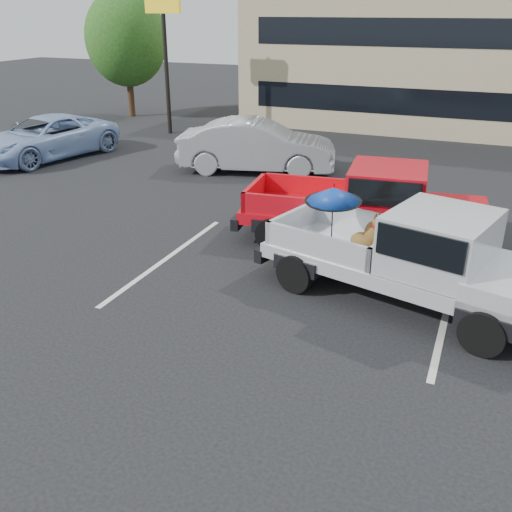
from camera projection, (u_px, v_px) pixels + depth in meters
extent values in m
plane|color=black|center=(257.00, 328.00, 9.94)|extent=(90.00, 90.00, 0.00)
cube|color=silver|center=(167.00, 258.00, 12.69)|extent=(0.12, 5.00, 0.01)
cube|color=silver|center=(447.00, 308.00, 10.57)|extent=(0.12, 5.00, 0.01)
cube|color=tan|center=(476.00, 58.00, 25.79)|extent=(20.00, 8.00, 6.00)
cube|color=black|center=(464.00, 105.00, 23.02)|extent=(18.00, 0.08, 1.10)
cube|color=black|center=(474.00, 34.00, 21.94)|extent=(18.00, 0.08, 1.10)
cylinder|color=black|center=(166.00, 62.00, 24.11)|extent=(0.18, 0.18, 6.00)
cube|color=yellow|center=(162.00, 0.00, 23.15)|extent=(1.60, 0.18, 1.00)
cylinder|color=#332114|center=(131.00, 92.00, 28.78)|extent=(0.32, 0.32, 2.42)
ellipsoid|color=#1E4B15|center=(126.00, 38.00, 27.76)|extent=(3.96, 3.96, 4.55)
cylinder|color=black|center=(296.00, 273.00, 11.09)|extent=(0.81, 0.47, 0.76)
cylinder|color=black|center=(343.00, 245.00, 12.42)|extent=(0.81, 0.47, 0.76)
cylinder|color=black|center=(483.00, 333.00, 9.06)|extent=(0.81, 0.47, 0.76)
cube|color=silver|center=(406.00, 269.00, 10.59)|extent=(5.70, 3.27, 0.28)
cube|color=black|center=(285.00, 243.00, 12.21)|extent=(0.69, 1.94, 0.28)
cube|color=silver|center=(440.00, 242.00, 10.01)|extent=(2.07, 2.21, 1.05)
cube|color=black|center=(441.00, 231.00, 9.93)|extent=(1.96, 2.27, 0.55)
cube|color=black|center=(339.00, 247.00, 11.39)|extent=(2.70, 2.38, 0.10)
cube|color=silver|center=(361.00, 221.00, 11.89)|extent=(2.25, 0.70, 0.50)
cube|color=silver|center=(316.00, 247.00, 10.64)|extent=(2.25, 0.70, 0.50)
cube|color=silver|center=(294.00, 221.00, 11.88)|extent=(0.58, 1.80, 0.50)
cube|color=silver|center=(391.00, 246.00, 10.65)|extent=(0.58, 1.80, 0.50)
ellipsoid|color=brown|center=(363.00, 241.00, 11.11)|extent=(0.60, 0.54, 0.34)
cylinder|color=brown|center=(374.00, 247.00, 10.91)|extent=(0.07, 0.07, 0.25)
cylinder|color=brown|center=(378.00, 245.00, 11.03)|extent=(0.07, 0.07, 0.25)
ellipsoid|color=brown|center=(373.00, 233.00, 10.92)|extent=(0.39, 0.36, 0.46)
cylinder|color=red|center=(374.00, 226.00, 10.85)|extent=(0.22, 0.22, 0.04)
sphere|color=brown|center=(378.00, 221.00, 10.77)|extent=(0.24, 0.24, 0.24)
cone|color=black|center=(385.00, 224.00, 10.70)|extent=(0.19, 0.16, 0.12)
cone|color=black|center=(376.00, 216.00, 10.68)|extent=(0.08, 0.08, 0.13)
cone|color=black|center=(379.00, 214.00, 10.77)|extent=(0.08, 0.08, 0.13)
cylinder|color=brown|center=(354.00, 244.00, 11.26)|extent=(0.30, 0.05, 0.10)
cylinder|color=black|center=(332.00, 221.00, 11.10)|extent=(0.02, 0.10, 1.05)
cone|color=#11399C|center=(334.00, 194.00, 10.88)|extent=(1.10, 1.12, 0.36)
cylinder|color=black|center=(334.00, 186.00, 10.82)|extent=(0.02, 0.02, 0.10)
cylinder|color=black|center=(333.00, 201.00, 10.93)|extent=(1.10, 1.10, 0.09)
cylinder|color=black|center=(272.00, 234.00, 13.01)|extent=(0.79, 0.36, 0.76)
cylinder|color=black|center=(291.00, 209.00, 14.63)|extent=(0.79, 0.36, 0.76)
cylinder|color=black|center=(437.00, 251.00, 12.07)|extent=(0.79, 0.36, 0.76)
cylinder|color=black|center=(437.00, 222.00, 13.70)|extent=(0.79, 0.36, 0.76)
cube|color=red|center=(360.00, 216.00, 13.22)|extent=(5.59, 2.51, 0.28)
cube|color=red|center=(452.00, 216.00, 12.62)|extent=(1.71, 2.08, 0.46)
cube|color=black|center=(485.00, 236.00, 12.58)|extent=(0.42, 1.98, 0.30)
cube|color=black|center=(247.00, 212.00, 14.00)|extent=(0.40, 1.98, 0.28)
cube|color=red|center=(387.00, 190.00, 12.80)|extent=(1.85, 2.02, 1.05)
cube|color=black|center=(388.00, 182.00, 12.72)|extent=(1.71, 2.10, 0.55)
cube|color=black|center=(299.00, 208.00, 13.57)|extent=(2.50, 2.09, 0.10)
cube|color=red|center=(307.00, 186.00, 14.22)|extent=(2.31, 0.35, 0.50)
cube|color=red|center=(291.00, 208.00, 12.68)|extent=(2.31, 0.35, 0.50)
cube|color=red|center=(254.00, 192.00, 13.74)|extent=(0.30, 1.85, 0.50)
cube|color=red|center=(346.00, 200.00, 13.17)|extent=(0.30, 1.85, 0.50)
imported|color=#A3A5AA|center=(257.00, 146.00, 19.09)|extent=(5.52, 3.09, 1.72)
imported|color=#91ABD8|center=(46.00, 138.00, 20.86)|extent=(3.60, 5.82, 1.50)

